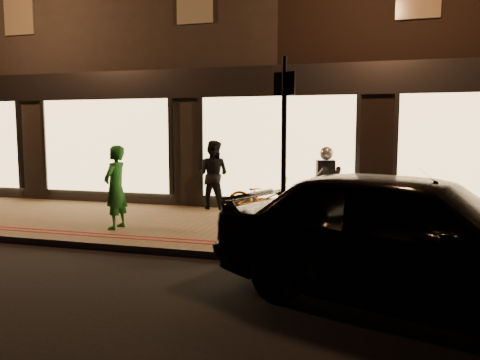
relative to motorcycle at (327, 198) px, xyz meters
name	(u,v)px	position (x,y,z in m)	size (l,w,h in m)	color
ground	(226,260)	(-1.35, -2.13, -0.73)	(90.00, 90.00, 0.00)	black
sidewalk	(256,230)	(-1.35, -0.13, -0.67)	(50.00, 4.00, 0.12)	brown
kerb_stone	(227,256)	(-1.35, -2.08, -0.67)	(50.00, 0.14, 0.12)	#59544C
red_kerb_lines	(235,244)	(-1.35, -1.58, -0.61)	(50.00, 0.26, 0.01)	maroon
building_row	(307,62)	(-1.35, 6.86, 3.51)	(48.00, 10.11, 8.50)	black
motorcycle	(327,198)	(0.00, 0.00, 0.00)	(0.76, 1.90, 1.59)	black
sign_post	(284,145)	(-0.50, -1.88, 1.06)	(0.34, 0.13, 3.00)	black
bicycle_gold	(265,197)	(-1.42, 0.92, -0.17)	(0.59, 1.68, 0.88)	orange
person_green	(116,187)	(-3.93, -0.99, 0.19)	(0.59, 0.39, 1.61)	#1D6D2A
person_dark	(213,175)	(-2.87, 1.67, 0.21)	(0.80, 0.63, 1.65)	black
parked_car	(411,238)	(1.26, -3.36, 0.07)	(1.90, 4.72, 1.61)	black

